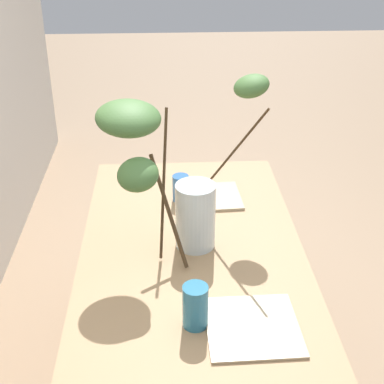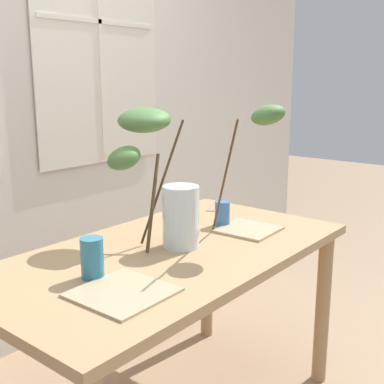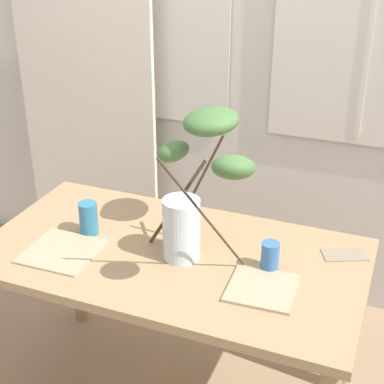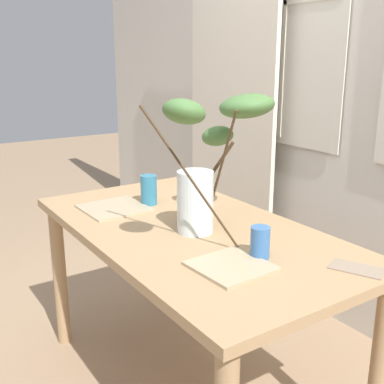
{
  "view_description": "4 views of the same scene",
  "coord_description": "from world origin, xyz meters",
  "px_view_note": "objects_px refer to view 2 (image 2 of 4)",
  "views": [
    {
      "loc": [
        -1.62,
        0.09,
        1.9
      ],
      "look_at": [
        0.11,
        -0.0,
        0.96
      ],
      "focal_mm": 51.65,
      "sensor_mm": 36.0,
      "label": 1
    },
    {
      "loc": [
        -1.36,
        -1.21,
        1.42
      ],
      "look_at": [
        0.05,
        -0.07,
        1.0
      ],
      "focal_mm": 46.34,
      "sensor_mm": 36.0,
      "label": 2
    },
    {
      "loc": [
        0.78,
        -1.74,
        1.98
      ],
      "look_at": [
        0.11,
        -0.05,
        1.08
      ],
      "focal_mm": 53.83,
      "sensor_mm": 36.0,
      "label": 3
    },
    {
      "loc": [
        1.53,
        -1.01,
        1.44
      ],
      "look_at": [
        0.05,
        -0.03,
        0.94
      ],
      "focal_mm": 44.97,
      "sensor_mm": 36.0,
      "label": 4
    }
  ],
  "objects_px": {
    "dining_table": "(170,275)",
    "plate_square_right": "(248,229)",
    "plate_square_left": "(123,292)",
    "vase_with_branches": "(171,170)",
    "drinking_glass_blue_right": "(222,214)",
    "drinking_glass_blue_left": "(92,258)"
  },
  "relations": [
    {
      "from": "drinking_glass_blue_left",
      "to": "drinking_glass_blue_right",
      "type": "height_order",
      "value": "drinking_glass_blue_left"
    },
    {
      "from": "vase_with_branches",
      "to": "drinking_glass_blue_right",
      "type": "xyz_separation_m",
      "value": [
        0.31,
        -0.03,
        -0.24
      ]
    },
    {
      "from": "dining_table",
      "to": "vase_with_branches",
      "type": "height_order",
      "value": "vase_with_branches"
    },
    {
      "from": "dining_table",
      "to": "drinking_glass_blue_left",
      "type": "relative_size",
      "value": 10.76
    },
    {
      "from": "dining_table",
      "to": "vase_with_branches",
      "type": "xyz_separation_m",
      "value": [
        0.07,
        0.06,
        0.4
      ]
    },
    {
      "from": "drinking_glass_blue_right",
      "to": "vase_with_branches",
      "type": "bearing_deg",
      "value": 174.74
    },
    {
      "from": "vase_with_branches",
      "to": "drinking_glass_blue_left",
      "type": "height_order",
      "value": "vase_with_branches"
    },
    {
      "from": "dining_table",
      "to": "drinking_glass_blue_right",
      "type": "distance_m",
      "value": 0.42
    },
    {
      "from": "dining_table",
      "to": "plate_square_right",
      "type": "xyz_separation_m",
      "value": [
        0.4,
        -0.1,
        0.11
      ]
    },
    {
      "from": "dining_table",
      "to": "plate_square_left",
      "type": "distance_m",
      "value": 0.44
    },
    {
      "from": "plate_square_left",
      "to": "plate_square_right",
      "type": "bearing_deg",
      "value": 3.81
    },
    {
      "from": "dining_table",
      "to": "drinking_glass_blue_left",
      "type": "height_order",
      "value": "drinking_glass_blue_left"
    },
    {
      "from": "drinking_glass_blue_left",
      "to": "plate_square_right",
      "type": "bearing_deg",
      "value": -8.55
    },
    {
      "from": "drinking_glass_blue_left",
      "to": "drinking_glass_blue_right",
      "type": "bearing_deg",
      "value": 1.3
    },
    {
      "from": "drinking_glass_blue_left",
      "to": "plate_square_right",
      "type": "relative_size",
      "value": 0.59
    },
    {
      "from": "plate_square_left",
      "to": "plate_square_right",
      "type": "relative_size",
      "value": 1.16
    },
    {
      "from": "drinking_glass_blue_left",
      "to": "plate_square_left",
      "type": "relative_size",
      "value": 0.51
    },
    {
      "from": "dining_table",
      "to": "plate_square_right",
      "type": "relative_size",
      "value": 6.36
    },
    {
      "from": "drinking_glass_blue_left",
      "to": "drinking_glass_blue_right",
      "type": "xyz_separation_m",
      "value": [
        0.76,
        0.02,
        -0.01
      ]
    },
    {
      "from": "dining_table",
      "to": "drinking_glass_blue_right",
      "type": "bearing_deg",
      "value": 4.23
    },
    {
      "from": "drinking_glass_blue_right",
      "to": "plate_square_left",
      "type": "distance_m",
      "value": 0.8
    },
    {
      "from": "dining_table",
      "to": "drinking_glass_blue_left",
      "type": "bearing_deg",
      "value": 178.25
    }
  ]
}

